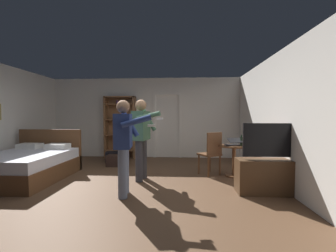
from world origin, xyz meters
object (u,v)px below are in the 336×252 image
(side_table, at_px, (234,155))
(laptop, at_px, (234,143))
(person_blue_shirt, at_px, (124,140))
(bookshelf, at_px, (121,125))
(wooden_chair, at_px, (212,152))
(person_striped_shirt, at_px, (142,133))
(tv_flatscreen, at_px, (271,173))
(bottle_on_table, at_px, (241,141))
(suitcase_small, at_px, (117,157))
(bed, at_px, (27,165))
(suitcase_dark, at_px, (118,160))

(side_table, distance_m, laptop, 0.28)
(laptop, distance_m, person_blue_shirt, 2.49)
(bookshelf, xyz_separation_m, side_table, (3.17, -2.03, -0.60))
(wooden_chair, height_order, person_striped_shirt, person_striped_shirt)
(side_table, xyz_separation_m, wooden_chair, (-0.49, 0.05, 0.07))
(bookshelf, distance_m, tv_flatscreen, 4.77)
(bottle_on_table, height_order, suitcase_small, bottle_on_table)
(bed, bearing_deg, person_striped_shirt, 1.57)
(bookshelf, height_order, bottle_on_table, bookshelf)
(tv_flatscreen, height_order, side_table, tv_flatscreen)
(suitcase_small, bearing_deg, wooden_chair, -33.42)
(tv_flatscreen, relative_size, bottle_on_table, 5.07)
(bottle_on_table, bearing_deg, side_table, 150.26)
(bed, distance_m, tv_flatscreen, 4.94)
(laptop, bearing_deg, tv_flatscreen, -68.26)
(bottle_on_table, xyz_separation_m, suitcase_small, (-3.23, 1.44, -0.65))
(person_blue_shirt, relative_size, suitcase_small, 2.55)
(bed, xyz_separation_m, wooden_chair, (4.02, 0.53, 0.24))
(bookshelf, bearing_deg, laptop, -33.35)
(bookshelf, height_order, wooden_chair, bookshelf)
(person_blue_shirt, xyz_separation_m, suitcase_dark, (-0.76, 2.16, -0.79))
(bed, bearing_deg, suitcase_dark, 39.50)
(side_table, xyz_separation_m, person_striped_shirt, (-2.02, -0.41, 0.52))
(side_table, height_order, laptop, laptop)
(tv_flatscreen, bearing_deg, bottle_on_table, 104.20)
(bed, xyz_separation_m, laptop, (4.49, 0.44, 0.45))
(side_table, bearing_deg, suitcase_dark, 163.96)
(bed, height_order, person_blue_shirt, person_blue_shirt)
(person_striped_shirt, height_order, suitcase_dark, person_striped_shirt)
(person_striped_shirt, xyz_separation_m, suitcase_dark, (-0.89, 1.25, -0.84))
(suitcase_small, bearing_deg, laptop, -31.24)
(person_striped_shirt, distance_m, suitcase_small, 2.24)
(wooden_chair, relative_size, person_blue_shirt, 0.61)
(laptop, bearing_deg, suitcase_small, 155.38)
(bookshelf, distance_m, person_blue_shirt, 3.51)
(bookshelf, bearing_deg, person_striped_shirt, -64.83)
(side_table, height_order, suitcase_small, side_table)
(bed, relative_size, bookshelf, 0.96)
(suitcase_dark, bearing_deg, side_table, -18.53)
(bed, xyz_separation_m, bottle_on_table, (4.65, 0.40, 0.50))
(bed, relative_size, side_table, 2.74)
(tv_flatscreen, xyz_separation_m, wooden_chair, (-0.88, 1.13, 0.18))
(bed, distance_m, wooden_chair, 4.06)
(suitcase_dark, bearing_deg, wooden_chair, -20.45)
(person_striped_shirt, bearing_deg, bookshelf, 115.17)
(tv_flatscreen, bearing_deg, person_striped_shirt, 164.67)
(tv_flatscreen, distance_m, suitcase_dark, 3.82)
(tv_flatscreen, xyz_separation_m, laptop, (-0.41, 1.03, 0.39))
(wooden_chair, relative_size, suitcase_small, 1.55)
(person_blue_shirt, distance_m, person_striped_shirt, 0.93)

